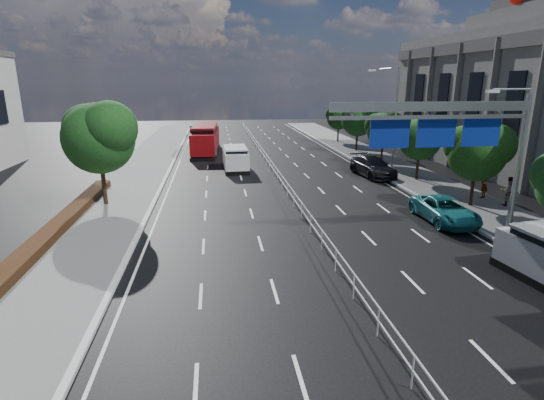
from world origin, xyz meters
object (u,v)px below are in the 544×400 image
object	(u,v)px
near_car_silver	(208,149)
parked_car_dark	(373,167)
red_bus	(206,138)
near_car_dark	(195,131)
pedestrian_a	(484,185)
overhead_gantry	(452,127)
white_minivan	(235,159)
pedestrian_b	(509,191)
parked_car_teal	(445,210)

from	to	relation	value
near_car_silver	parked_car_dark	distance (m)	18.62
red_bus	near_car_dark	distance (m)	15.10
near_car_dark	pedestrian_a	world-z (taller)	pedestrian_a
overhead_gantry	pedestrian_a	xyz separation A→B (m)	(6.32, 5.96, -4.57)
white_minivan	near_car_dark	xyz separation A→B (m)	(-4.51, 24.80, -0.25)
red_bus	pedestrian_a	size ratio (longest dim) A/B	5.96
red_bus	pedestrian_b	distance (m)	30.87
overhead_gantry	near_car_dark	bearing A→B (deg)	108.37
white_minivan	pedestrian_b	xyz separation A→B (m)	(16.47, -14.32, 0.04)
near_car_silver	near_car_dark	bearing A→B (deg)	-88.82
overhead_gantry	near_car_silver	xyz separation A→B (m)	(-12.34, 26.53, -4.94)
red_bus	near_car_silver	bearing A→B (deg)	-78.12
red_bus	near_car_silver	world-z (taller)	red_bus
parked_car_teal	pedestrian_b	xyz separation A→B (m)	(5.40, 2.03, 0.38)
near_car_silver	pedestrian_b	world-z (taller)	pedestrian_b
parked_car_teal	pedestrian_b	bearing A→B (deg)	20.70
red_bus	pedestrian_b	bearing A→B (deg)	-48.00
parked_car_teal	pedestrian_a	size ratio (longest dim) A/B	2.77
parked_car_teal	overhead_gantry	bearing A→B (deg)	-122.92
parked_car_teal	pedestrian_b	world-z (taller)	pedestrian_b
pedestrian_b	white_minivan	bearing A→B (deg)	-11.47
overhead_gantry	red_bus	bearing A→B (deg)	114.10
red_bus	white_minivan	bearing A→B (deg)	-70.79
parked_car_dark	pedestrian_a	bearing A→B (deg)	-67.23
overhead_gantry	red_bus	xyz separation A→B (m)	(-12.58, 28.12, -3.95)
pedestrian_b	pedestrian_a	bearing A→B (deg)	-50.64
white_minivan	parked_car_dark	size ratio (longest dim) A/B	0.88
pedestrian_b	parked_car_dark	bearing A→B (deg)	-33.81
white_minivan	parked_car_teal	xyz separation A→B (m)	(11.07, -16.35, -0.34)
near_car_dark	parked_car_dark	xyz separation A→B (m)	(15.87, -28.95, 0.03)
near_car_silver	parked_car_teal	distance (m)	28.09
parked_car_dark	parked_car_teal	bearing A→B (deg)	-98.81
near_car_dark	parked_car_teal	size ratio (longest dim) A/B	0.95
near_car_dark	pedestrian_b	xyz separation A→B (m)	(20.97, -39.11, 0.30)
overhead_gantry	near_car_dark	world-z (taller)	overhead_gantry
white_minivan	red_bus	size ratio (longest dim) A/B	0.46
near_car_silver	near_car_dark	xyz separation A→B (m)	(-1.97, 16.57, 0.11)
near_car_dark	pedestrian_a	xyz separation A→B (m)	(20.63, -37.13, 0.26)
red_bus	parked_car_teal	world-z (taller)	red_bus
near_car_silver	pedestrian_a	world-z (taller)	pedestrian_a
pedestrian_b	red_bus	bearing A→B (deg)	-21.91
near_car_silver	near_car_dark	world-z (taller)	near_car_dark
white_minivan	pedestrian_b	distance (m)	21.82
white_minivan	pedestrian_b	size ratio (longest dim) A/B	2.62
near_car_silver	parked_car_dark	xyz separation A→B (m)	(13.90, -12.39, 0.14)
parked_car_dark	red_bus	bearing A→B (deg)	127.91
overhead_gantry	red_bus	size ratio (longest dim) A/B	0.95
pedestrian_a	near_car_dark	bearing A→B (deg)	-100.94
overhead_gantry	pedestrian_a	world-z (taller)	overhead_gantry
near_car_dark	parked_car_dark	world-z (taller)	parked_car_dark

